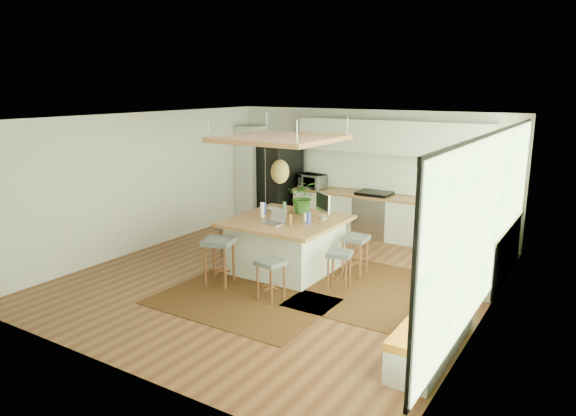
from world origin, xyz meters
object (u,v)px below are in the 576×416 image
Objects in this scene: microwave at (312,180)px; stool_right_back at (355,255)px; monitor at (323,204)px; island at (286,245)px; laptop at (273,217)px; island_plant at (303,200)px; stool_near_right at (271,278)px; stool_right_front at (339,268)px; stool_left_side at (231,239)px; fridge at (279,184)px; stool_near_left at (220,263)px.

stool_right_back is at bearing -36.99° from microwave.
stool_right_back is 1.39× the size of monitor.
stool_right_back is at bearing 19.97° from island.
monitor is at bearing -176.71° from stool_right_back.
laptop is 0.63× the size of island_plant.
stool_right_front is (0.68, 0.94, 0.00)m from stool_near_right.
monitor reaches higher than stool_near_right.
microwave is (-1.54, 2.36, -0.07)m from monitor.
stool_near_right is 1.27× the size of monitor.
stool_left_side is at bearing 176.56° from island.
fridge is 4.99× the size of laptop.
monitor reaches higher than microwave.
fridge is 3.80× the size of monitor.
fridge reaches higher than stool_near_left.
stool_right_back is at bearing 43.18° from stool_near_left.
island is 2.66× the size of stool_right_back.
island_plant is (1.98, -2.25, 0.24)m from fridge.
stool_right_back is 1.04m from monitor.
stool_near_left is 2.32m from stool_right_back.
stool_right_back is 1.20× the size of microwave.
stool_right_back is 1.39m from island_plant.
stool_near_right is 1.00× the size of stool_right_front.
laptop is at bearing -177.32° from stool_right_front.
laptop is at bearing -89.19° from monitor.
monitor reaches higher than stool_near_left.
island is 3.71× the size of monitor.
stool_near_right is 1.05× the size of island_plant.
fridge is at bearing 104.07° from stool_left_side.
stool_near_left reaches higher than stool_left_side.
stool_near_right is 1.09× the size of microwave.
stool_near_right is at bearing -47.35° from laptop.
stool_right_back is 1.10× the size of stool_left_side.
stool_right_back is 3.26m from microwave.
microwave reaches higher than stool_right_back.
stool_right_front is 1.09× the size of microwave.
island is 3.19× the size of microwave.
island_plant is at bearing 172.25° from stool_right_back.
monitor is at bearing -46.75° from microwave.
laptop is (-0.01, -0.39, 0.58)m from island.
monitor is at bearing 134.34° from stool_right_front.
island_plant is at bearing -165.15° from monitor.
stool_near_right is at bearing -125.80° from stool_right_front.
fridge is at bearing 121.47° from stool_near_right.
stool_right_back is 1.83× the size of laptop.
island is at bearing -59.43° from microwave.
stool_left_side is 2.01m from monitor.
stool_near_right and stool_left_side have the same top height.
monitor is (-0.69, 0.71, 0.83)m from stool_right_front.
fridge is 3.01m from island_plant.
stool_near_right is 1.16m from stool_right_front.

